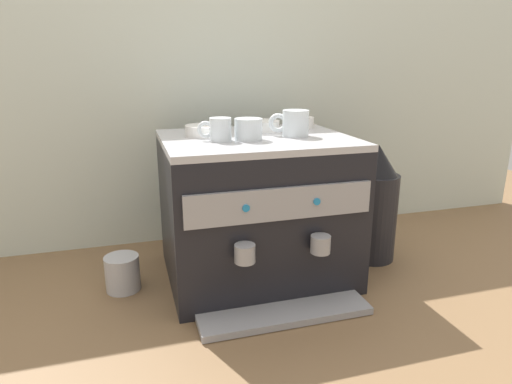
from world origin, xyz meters
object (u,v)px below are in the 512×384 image
Objects in this scene: ceramic_bowl_0 at (261,126)px; ceramic_bowl_2 at (204,131)px; milk_pitcher at (123,273)px; coffee_grinder at (374,206)px; espresso_machine at (256,209)px; ceramic_cup_2 at (294,123)px; ceramic_cup_0 at (219,130)px; ceramic_bowl_1 at (298,123)px; ceramic_cup_1 at (248,129)px.

ceramic_bowl_2 is (-0.20, -0.05, -0.00)m from ceramic_bowl_0.
milk_pitcher is (-0.48, -0.10, -0.42)m from ceramic_bowl_0.
coffee_grinder is at bearing -0.66° from milk_pitcher.
ceramic_bowl_0 reaches higher than espresso_machine.
coffee_grinder is 3.73× the size of milk_pitcher.
ceramic_bowl_0 is at bearing 115.34° from ceramic_cup_2.
ceramic_cup_0 is 0.88× the size of milk_pitcher.
espresso_machine is at bearing -1.99° from milk_pitcher.
ceramic_cup_0 is 0.80× the size of ceramic_bowl_0.
espresso_machine is at bearing 169.26° from ceramic_cup_2.
ceramic_bowl_0 is at bearing 11.66° from milk_pitcher.
ceramic_cup_2 reaches higher than ceramic_bowl_1.
ceramic_cup_2 is at bearing -175.25° from coffee_grinder.
ceramic_cup_1 is 0.97× the size of ceramic_bowl_0.
ceramic_cup_0 is at bearing -175.16° from coffee_grinder.
ceramic_cup_2 is (0.11, -0.02, 0.27)m from espresso_machine.
espresso_machine is 5.41× the size of ceramic_bowl_1.
espresso_machine is 0.44m from coffee_grinder.
ceramic_bowl_0 is 1.14× the size of ceramic_bowl_1.
milk_pitcher is at bearing 176.15° from ceramic_cup_2.
espresso_machine is 4.80× the size of ceramic_cup_2.
ceramic_bowl_0 is at bearing -169.55° from ceramic_bowl_1.
coffee_grinder is at bearing -15.80° from ceramic_bowl_0.
ceramic_bowl_2 is at bearing 10.00° from milk_pitcher.
ceramic_cup_2 is 0.18m from ceramic_bowl_1.
ceramic_bowl_1 is at bearing 29.81° from ceramic_cup_0.
ceramic_bowl_0 is 0.21m from ceramic_bowl_2.
milk_pitcher is at bearing -170.00° from ceramic_bowl_2.
milk_pitcher is (-0.43, 0.01, -0.17)m from espresso_machine.
ceramic_bowl_2 reaches higher than milk_pitcher.
espresso_machine is 4.88× the size of ceramic_cup_1.
milk_pitcher is (-0.30, 0.06, -0.44)m from ceramic_cup_0.
ceramic_cup_2 is at bearing -64.66° from ceramic_bowl_0.
espresso_machine is at bearing -144.09° from ceramic_bowl_1.
ceramic_bowl_2 is 0.65m from coffee_grinder.
ceramic_cup_1 is 0.99× the size of ceramic_bowl_2.
ceramic_bowl_1 is at bearing 150.69° from coffee_grinder.
ceramic_cup_0 is at bearing -161.27° from espresso_machine.
coffee_grinder is (0.58, -0.06, -0.28)m from ceramic_bowl_2.
coffee_grinder is at bearing 0.65° from espresso_machine.
ceramic_bowl_2 is (-0.26, 0.09, -0.02)m from ceramic_cup_2.
ceramic_bowl_0 is at bearing 13.96° from ceramic_bowl_2.
ceramic_bowl_1 is 0.40m from coffee_grinder.
ceramic_bowl_1 is 0.26× the size of coffee_grinder.
milk_pitcher is at bearing 179.34° from coffee_grinder.
ceramic_bowl_0 is at bearing 60.32° from ceramic_cup_1.
ceramic_cup_0 reaches higher than ceramic_bowl_1.
ceramic_bowl_0 and ceramic_bowl_2 have the same top height.
ceramic_cup_0 is 0.37m from ceramic_bowl_1.
ceramic_cup_0 is at bearing -138.28° from ceramic_bowl_0.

